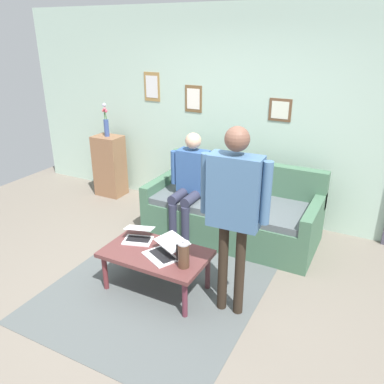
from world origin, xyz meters
name	(u,v)px	position (x,y,z in m)	size (l,w,h in m)	color
ground_plane	(157,297)	(0.00, 0.00, 0.00)	(7.68, 7.68, 0.00)	#70675B
area_rug	(152,293)	(0.08, -0.02, 0.00)	(1.95, 1.96, 0.01)	#4E5353
back_wall	(244,116)	(0.00, -2.20, 1.35)	(7.04, 0.11, 2.70)	#ACC7B6
couch	(233,212)	(-0.16, -1.49, 0.30)	(2.06, 0.92, 0.88)	#42684D
coffee_table	(156,256)	(0.08, -0.12, 0.37)	(1.01, 0.60, 0.42)	brown
laptop_left	(165,251)	(-0.03, -0.10, 0.46)	(0.45, 0.46, 0.14)	silver
laptop_center	(139,236)	(0.36, -0.24, 0.46)	(0.35, 0.35, 0.13)	silver
french_press	(184,254)	(-0.28, -0.02, 0.54)	(0.13, 0.11, 0.28)	#4C3323
side_shelf	(110,166)	(2.00, -1.85, 0.46)	(0.42, 0.32, 0.93)	#885E40
flower_vase	(106,123)	(2.01, -1.85, 1.12)	(0.09, 0.08, 0.48)	#384C88
person_standing	(234,201)	(-0.69, -0.15, 1.09)	(0.60, 0.21, 1.71)	black
person_seated	(190,180)	(0.31, -1.27, 0.73)	(0.55, 0.51, 1.28)	#2C2E42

